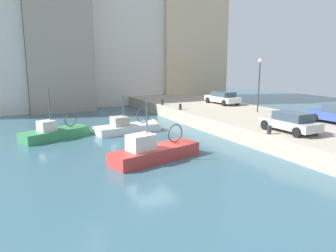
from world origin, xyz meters
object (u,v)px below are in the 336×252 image
fishing_boat_white (132,131)px  parked_car_white (223,98)px  mooring_bollard_south (269,130)px  quay_streetlamp (259,76)px  fishing_boat_green (59,137)px  parked_car_silver (290,122)px  mooring_bollard_north (162,102)px  mooring_bollard_mid (180,107)px  fishing_boat_red (159,157)px

fishing_boat_white → parked_car_white: bearing=17.9°
mooring_bollard_south → quay_streetlamp: (5.65, 7.49, 2.98)m
mooring_bollard_south → fishing_boat_green: bearing=138.4°
parked_car_silver → mooring_bollard_north: (-1.62, 16.20, -0.42)m
fishing_boat_white → mooring_bollard_mid: 6.36m
fishing_boat_white → quay_streetlamp: size_ratio=1.29×
fishing_boat_green → parked_car_white: fishing_boat_green is taller
mooring_bollard_south → mooring_bollard_mid: (0.00, 12.00, 0.00)m
fishing_boat_white → mooring_bollard_south: fishing_boat_white is taller
parked_car_silver → mooring_bollard_south: parked_car_silver is taller
fishing_boat_white → quay_streetlamp: quay_streetlamp is taller
mooring_bollard_south → mooring_bollard_mid: bearing=90.0°
fishing_boat_white → quay_streetlamp: (11.45, -2.31, 4.35)m
parked_car_silver → mooring_bollard_mid: parked_car_silver is taller
fishing_boat_green → quay_streetlamp: quay_streetlamp is taller
mooring_bollard_south → quay_streetlamp: quay_streetlamp is taller
parked_car_white → mooring_bollard_north: parked_car_white is taller
parked_car_silver → mooring_bollard_mid: bearing=97.5°
fishing_boat_red → mooring_bollard_north: bearing=63.6°
mooring_bollard_south → fishing_boat_white: bearing=120.6°
fishing_boat_white → parked_car_white: 12.72m
parked_car_silver → mooring_bollard_south: size_ratio=7.40×
parked_car_white → parked_car_silver: bearing=-108.2°
parked_car_white → mooring_bollard_mid: 6.42m
fishing_boat_green → quay_streetlamp: 18.00m
parked_car_white → mooring_bollard_mid: bearing=-164.8°
fishing_boat_white → mooring_bollard_north: 8.60m
fishing_boat_green → mooring_bollard_south: fishing_boat_green is taller
fishing_boat_green → parked_car_white: 18.18m
fishing_boat_white → fishing_boat_green: size_ratio=1.03×
fishing_boat_red → mooring_bollard_north: 15.96m
fishing_boat_red → mooring_bollard_mid: bearing=55.4°
parked_car_silver → quay_streetlamp: 9.05m
parked_car_silver → mooring_bollard_mid: (-1.62, 12.20, -0.42)m
parked_car_silver → mooring_bollard_south: (-1.62, 0.20, -0.42)m
fishing_boat_white → fishing_boat_green: bearing=175.2°
fishing_boat_white → parked_car_silver: fishing_boat_white is taller
parked_car_white → quay_streetlamp: size_ratio=0.89×
mooring_bollard_north → quay_streetlamp: bearing=-56.4°
fishing_boat_white → parked_car_white: fishing_boat_white is taller
mooring_bollard_mid → mooring_bollard_north: same height
mooring_bollard_north → quay_streetlamp: quay_streetlamp is taller
fishing_boat_white → fishing_boat_red: 8.14m
fishing_boat_red → parked_car_silver: 9.07m
mooring_bollard_mid → mooring_bollard_south: bearing=-90.0°
parked_car_white → fishing_boat_red: bearing=-138.0°
parked_car_white → mooring_bollard_north: (-6.18, 2.32, -0.42)m
mooring_bollard_mid → mooring_bollard_north: (0.00, 4.00, 0.00)m
fishing_boat_green → parked_car_white: bearing=10.8°
fishing_boat_green → parked_car_silver: bearing=-38.5°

